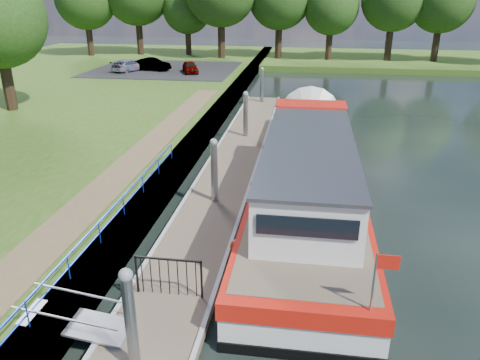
# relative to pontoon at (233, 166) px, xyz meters

# --- Properties ---
(bank_edge) EXTENTS (1.10, 90.00, 0.78)m
(bank_edge) POSITION_rel_pontoon_xyz_m (-2.55, 2.00, 0.20)
(bank_edge) COLOR #473D2D
(bank_edge) RESTS_ON ground
(far_bank) EXTENTS (60.00, 18.00, 0.60)m
(far_bank) POSITION_rel_pontoon_xyz_m (12.00, 39.00, 0.12)
(far_bank) COLOR #2F4F16
(far_bank) RESTS_ON ground
(footpath) EXTENTS (1.60, 40.00, 0.05)m
(footpath) POSITION_rel_pontoon_xyz_m (-4.40, -5.00, 0.62)
(footpath) COLOR brown
(footpath) RESTS_ON riverbank
(carpark) EXTENTS (14.00, 12.00, 0.06)m
(carpark) POSITION_rel_pontoon_xyz_m (-11.00, 25.00, 0.62)
(carpark) COLOR black
(carpark) RESTS_ON riverbank
(blue_fence) EXTENTS (0.04, 18.04, 0.72)m
(blue_fence) POSITION_rel_pontoon_xyz_m (-2.75, -10.00, 1.13)
(blue_fence) COLOR #0C2DBF
(blue_fence) RESTS_ON riverbank
(pontoon) EXTENTS (2.50, 30.00, 0.56)m
(pontoon) POSITION_rel_pontoon_xyz_m (0.00, 0.00, 0.00)
(pontoon) COLOR brown
(pontoon) RESTS_ON ground
(mooring_piles) EXTENTS (0.30, 27.30, 3.55)m
(mooring_piles) POSITION_rel_pontoon_xyz_m (0.00, 0.00, 1.10)
(mooring_piles) COLOR gray
(mooring_piles) RESTS_ON ground
(gangway) EXTENTS (2.58, 1.00, 0.92)m
(gangway) POSITION_rel_pontoon_xyz_m (-1.85, -12.50, 0.44)
(gangway) COLOR #A5A8AD
(gangway) RESTS_ON ground
(gate_panel) EXTENTS (1.85, 0.05, 1.15)m
(gate_panel) POSITION_rel_pontoon_xyz_m (-0.00, -10.80, 0.97)
(gate_panel) COLOR black
(gate_panel) RESTS_ON ground
(barge) EXTENTS (4.36, 21.15, 4.78)m
(barge) POSITION_rel_pontoon_xyz_m (3.60, -1.95, 0.90)
(barge) COLOR black
(barge) RESTS_ON ground
(car_a) EXTENTS (2.35, 3.43, 1.08)m
(car_a) POSITION_rel_pontoon_xyz_m (-7.85, 23.01, 1.19)
(car_a) COLOR #999999
(car_a) RESTS_ON carpark
(car_b) EXTENTS (3.79, 1.98, 1.19)m
(car_b) POSITION_rel_pontoon_xyz_m (-11.87, 23.87, 1.25)
(car_b) COLOR #999999
(car_b) RESTS_ON carpark
(car_c) EXTENTS (2.83, 3.98, 1.07)m
(car_c) POSITION_rel_pontoon_xyz_m (-13.99, 23.11, 1.19)
(car_c) COLOR #999999
(car_c) RESTS_ON carpark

